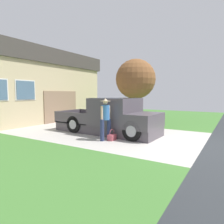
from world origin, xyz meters
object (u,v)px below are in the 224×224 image
at_px(handbag, 112,137).
at_px(person_with_hat, 106,117).
at_px(house_with_garage, 12,86).
at_px(front_yard_tree, 136,80).
at_px(pickup_truck, 113,118).

bearing_deg(handbag, person_with_hat, 121.87).
bearing_deg(person_with_hat, house_with_garage, 93.35).
bearing_deg(front_yard_tree, house_with_garage, 118.60).
bearing_deg(pickup_truck, house_with_garage, -90.54).
xyz_separation_m(house_with_garage, front_yard_tree, (4.06, -7.44, 0.40)).
relative_size(handbag, front_yard_tree, 0.11).
distance_m(person_with_hat, house_with_garage, 9.09).
relative_size(person_with_hat, front_yard_tree, 0.40).
height_order(handbag, house_with_garage, house_with_garage).
bearing_deg(person_with_hat, handbag, -43.99).
relative_size(handbag, house_with_garage, 0.04).
relative_size(pickup_truck, front_yard_tree, 1.24).
bearing_deg(front_yard_tree, pickup_truck, -167.92).
bearing_deg(pickup_truck, handbag, 30.90).
relative_size(house_with_garage, front_yard_tree, 2.72).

